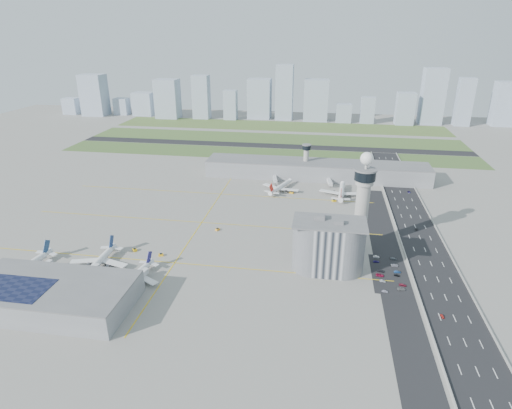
# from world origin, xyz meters

# --- Properties ---
(ground) EXTENTS (1000.00, 1000.00, 0.00)m
(ground) POSITION_xyz_m (0.00, 0.00, 0.00)
(ground) COLOR gray
(grass_strip_0) EXTENTS (480.00, 50.00, 0.08)m
(grass_strip_0) POSITION_xyz_m (-20.00, 225.00, 0.04)
(grass_strip_0) COLOR #486731
(grass_strip_0) RESTS_ON ground
(grass_strip_1) EXTENTS (480.00, 60.00, 0.08)m
(grass_strip_1) POSITION_xyz_m (-20.00, 300.00, 0.04)
(grass_strip_1) COLOR #4D6B32
(grass_strip_1) RESTS_ON ground
(grass_strip_2) EXTENTS (480.00, 70.00, 0.08)m
(grass_strip_2) POSITION_xyz_m (-20.00, 380.00, 0.04)
(grass_strip_2) COLOR #506F34
(grass_strip_2) RESTS_ON ground
(runway) EXTENTS (480.00, 22.00, 0.10)m
(runway) POSITION_xyz_m (-20.00, 262.00, 0.06)
(runway) COLOR black
(runway) RESTS_ON ground
(highway) EXTENTS (28.00, 500.00, 0.10)m
(highway) POSITION_xyz_m (115.00, 0.00, 0.05)
(highway) COLOR black
(highway) RESTS_ON ground
(barrier_left) EXTENTS (0.60, 500.00, 1.20)m
(barrier_left) POSITION_xyz_m (101.00, 0.00, 0.60)
(barrier_left) COLOR #9E9E99
(barrier_left) RESTS_ON ground
(barrier_right) EXTENTS (0.60, 500.00, 1.20)m
(barrier_right) POSITION_xyz_m (129.00, 0.00, 0.60)
(barrier_right) COLOR #9E9E99
(barrier_right) RESTS_ON ground
(landside_road) EXTENTS (18.00, 260.00, 0.08)m
(landside_road) POSITION_xyz_m (90.00, -10.00, 0.04)
(landside_road) COLOR black
(landside_road) RESTS_ON ground
(parking_lot) EXTENTS (20.00, 44.00, 0.10)m
(parking_lot) POSITION_xyz_m (88.00, -22.00, 0.05)
(parking_lot) COLOR black
(parking_lot) RESTS_ON ground
(taxiway_line_h_0) EXTENTS (260.00, 0.60, 0.01)m
(taxiway_line_h_0) POSITION_xyz_m (-40.00, -30.00, 0.01)
(taxiway_line_h_0) COLOR yellow
(taxiway_line_h_0) RESTS_ON ground
(taxiway_line_h_1) EXTENTS (260.00, 0.60, 0.01)m
(taxiway_line_h_1) POSITION_xyz_m (-40.00, 30.00, 0.01)
(taxiway_line_h_1) COLOR yellow
(taxiway_line_h_1) RESTS_ON ground
(taxiway_line_h_2) EXTENTS (260.00, 0.60, 0.01)m
(taxiway_line_h_2) POSITION_xyz_m (-40.00, 90.00, 0.01)
(taxiway_line_h_2) COLOR yellow
(taxiway_line_h_2) RESTS_ON ground
(taxiway_line_v) EXTENTS (0.60, 260.00, 0.01)m
(taxiway_line_v) POSITION_xyz_m (-40.00, 30.00, 0.01)
(taxiway_line_v) COLOR yellow
(taxiway_line_v) RESTS_ON ground
(control_tower) EXTENTS (14.00, 14.00, 64.50)m
(control_tower) POSITION_xyz_m (72.00, 8.00, 35.04)
(control_tower) COLOR #ADAAA5
(control_tower) RESTS_ON ground
(secondary_tower) EXTENTS (8.60, 8.60, 31.90)m
(secondary_tower) POSITION_xyz_m (30.00, 150.00, 18.80)
(secondary_tower) COLOR #ADAAA5
(secondary_tower) RESTS_ON ground
(admin_building) EXTENTS (42.00, 24.00, 33.50)m
(admin_building) POSITION_xyz_m (51.99, -22.00, 15.30)
(admin_building) COLOR #B2B2B7
(admin_building) RESTS_ON ground
(terminal_pier) EXTENTS (210.00, 32.00, 15.80)m
(terminal_pier) POSITION_xyz_m (40.00, 148.00, 7.90)
(terminal_pier) COLOR gray
(terminal_pier) RESTS_ON ground
(near_terminal) EXTENTS (84.00, 42.00, 13.00)m
(near_terminal) POSITION_xyz_m (-88.07, -82.02, 6.43)
(near_terminal) COLOR gray
(near_terminal) RESTS_ON ground
(airplane_near_a) EXTENTS (42.02, 47.56, 12.05)m
(airplane_near_a) POSITION_xyz_m (-122.53, -55.33, 6.03)
(airplane_near_a) COLOR white
(airplane_near_a) RESTS_ON ground
(airplane_near_b) EXTENTS (36.78, 43.06, 11.90)m
(airplane_near_b) POSITION_xyz_m (-83.20, -42.39, 5.95)
(airplane_near_b) COLOR white
(airplane_near_b) RESTS_ON ground
(airplane_near_c) EXTENTS (39.43, 43.76, 10.58)m
(airplane_near_c) POSITION_xyz_m (-56.20, -53.89, 5.29)
(airplane_near_c) COLOR white
(airplane_near_c) RESTS_ON ground
(airplane_far_a) EXTENTS (47.28, 50.90, 11.54)m
(airplane_far_a) POSITION_xyz_m (10.55, 108.04, 5.77)
(airplane_far_a) COLOR white
(airplane_far_a) RESTS_ON ground
(airplane_far_b) EXTENTS (41.13, 47.40, 12.59)m
(airplane_far_b) POSITION_xyz_m (63.56, 104.05, 6.29)
(airplane_far_b) COLOR white
(airplane_far_b) RESTS_ON ground
(jet_bridge_near_0) EXTENTS (5.39, 14.31, 5.70)m
(jet_bridge_near_0) POSITION_xyz_m (-113.00, -61.00, 2.85)
(jet_bridge_near_0) COLOR silver
(jet_bridge_near_0) RESTS_ON ground
(jet_bridge_near_1) EXTENTS (5.39, 14.31, 5.70)m
(jet_bridge_near_1) POSITION_xyz_m (-83.00, -61.00, 2.85)
(jet_bridge_near_1) COLOR silver
(jet_bridge_near_1) RESTS_ON ground
(jet_bridge_near_2) EXTENTS (5.39, 14.31, 5.70)m
(jet_bridge_near_2) POSITION_xyz_m (-53.00, -61.00, 2.85)
(jet_bridge_near_2) COLOR silver
(jet_bridge_near_2) RESTS_ON ground
(jet_bridge_far_0) EXTENTS (5.39, 14.31, 5.70)m
(jet_bridge_far_0) POSITION_xyz_m (2.00, 132.00, 2.85)
(jet_bridge_far_0) COLOR silver
(jet_bridge_far_0) RESTS_ON ground
(jet_bridge_far_1) EXTENTS (5.39, 14.31, 5.70)m
(jet_bridge_far_1) POSITION_xyz_m (52.00, 132.00, 2.85)
(jet_bridge_far_1) COLOR silver
(jet_bridge_far_1) RESTS_ON ground
(tug_0) EXTENTS (3.60, 3.37, 1.72)m
(tug_0) POSITION_xyz_m (-86.74, -22.23, 0.86)
(tug_0) COLOR gold
(tug_0) RESTS_ON ground
(tug_1) EXTENTS (3.79, 3.85, 1.86)m
(tug_1) POSITION_xyz_m (-70.47, -19.47, 0.93)
(tug_1) COLOR yellow
(tug_1) RESTS_ON ground
(tug_2) EXTENTS (3.49, 2.93, 1.73)m
(tug_2) POSITION_xyz_m (-51.49, -22.96, 0.86)
(tug_2) COLOR yellow
(tug_2) RESTS_ON ground
(tug_3) EXTENTS (3.20, 3.51, 1.68)m
(tug_3) POSITION_xyz_m (-25.16, 18.96, 0.84)
(tug_3) COLOR orange
(tug_3) RESTS_ON ground
(tug_4) EXTENTS (3.56, 2.76, 1.86)m
(tug_4) POSITION_xyz_m (20.60, 101.34, 0.93)
(tug_4) COLOR gold
(tug_4) RESTS_ON ground
(tug_5) EXTENTS (3.96, 3.56, 1.91)m
(tug_5) POSITION_xyz_m (57.15, 88.00, 0.95)
(tug_5) COLOR yellow
(tug_5) RESTS_ON ground
(car_lot_0) EXTENTS (3.42, 1.58, 1.13)m
(car_lot_0) POSITION_xyz_m (83.59, -41.88, 0.57)
(car_lot_0) COLOR silver
(car_lot_0) RESTS_ON ground
(car_lot_1) EXTENTS (3.44, 1.51, 1.10)m
(car_lot_1) POSITION_xyz_m (83.49, -31.52, 0.55)
(car_lot_1) COLOR #9299A0
(car_lot_1) RESTS_ON ground
(car_lot_2) EXTENTS (4.83, 2.75, 1.27)m
(car_lot_2) POSITION_xyz_m (82.57, -25.53, 0.64)
(car_lot_2) COLOR #AA143F
(car_lot_2) RESTS_ON ground
(car_lot_3) EXTENTS (4.43, 2.18, 1.24)m
(car_lot_3) POSITION_xyz_m (83.52, -20.60, 0.62)
(car_lot_3) COLOR #202228
(car_lot_3) RESTS_ON ground
(car_lot_4) EXTENTS (3.75, 1.84, 1.23)m
(car_lot_4) POSITION_xyz_m (82.03, -9.56, 0.61)
(car_lot_4) COLOR navy
(car_lot_4) RESTS_ON ground
(car_lot_5) EXTENTS (3.73, 1.31, 1.23)m
(car_lot_5) POSITION_xyz_m (82.59, -3.49, 0.61)
(car_lot_5) COLOR white
(car_lot_5) RESTS_ON ground
(car_lot_6) EXTENTS (4.71, 2.72, 1.23)m
(car_lot_6) POSITION_xyz_m (92.74, -38.27, 0.62)
(car_lot_6) COLOR gray
(car_lot_6) RESTS_ON ground
(car_lot_7) EXTENTS (4.21, 2.15, 1.17)m
(car_lot_7) POSITION_xyz_m (94.06, -34.05, 0.58)
(car_lot_7) COLOR maroon
(car_lot_7) RESTS_ON ground
(car_lot_8) EXTENTS (3.50, 1.84, 1.13)m
(car_lot_8) POSITION_xyz_m (92.31, -23.97, 0.57)
(car_lot_8) COLOR black
(car_lot_8) RESTS_ON ground
(car_lot_9) EXTENTS (4.01, 1.92, 1.27)m
(car_lot_9) POSITION_xyz_m (93.06, -20.20, 0.63)
(car_lot_9) COLOR navy
(car_lot_9) RESTS_ON ground
(car_lot_10) EXTENTS (4.72, 2.64, 1.25)m
(car_lot_10) POSITION_xyz_m (92.53, -12.38, 0.62)
(car_lot_10) COLOR #B5B4C3
(car_lot_10) RESTS_ON ground
(car_lot_11) EXTENTS (4.13, 2.24, 1.14)m
(car_lot_11) POSITION_xyz_m (93.17, -4.29, 0.57)
(car_lot_11) COLOR slate
(car_lot_11) RESTS_ON ground
(car_hw_0) EXTENTS (1.80, 3.36, 1.09)m
(car_hw_0) POSITION_xyz_m (109.19, -59.94, 0.54)
(car_hw_0) COLOR #B32822
(car_hw_0) RESTS_ON ground
(car_hw_1) EXTENTS (1.93, 4.03, 1.28)m
(car_hw_1) POSITION_xyz_m (114.83, 41.88, 0.64)
(car_hw_1) COLOR black
(car_hw_1) RESTS_ON ground
(car_hw_2) EXTENTS (2.10, 4.08, 1.10)m
(car_hw_2) POSITION_xyz_m (122.34, 119.96, 0.55)
(car_hw_2) COLOR navy
(car_hw_2) RESTS_ON ground
(car_hw_4) EXTENTS (1.81, 3.83, 1.27)m
(car_hw_4) POSITION_xyz_m (108.54, 181.05, 0.63)
(car_hw_4) COLOR slate
(car_hw_4) RESTS_ON ground
(skyline_bldg_0) EXTENTS (24.05, 19.24, 26.50)m
(skyline_bldg_0) POSITION_xyz_m (-377.77, 421.70, 13.25)
(skyline_bldg_0) COLOR #9EADC1
(skyline_bldg_0) RESTS_ON ground
(skyline_bldg_1) EXTENTS (37.63, 30.10, 65.60)m
(skyline_bldg_1) POSITION_xyz_m (-331.22, 417.61, 32.80)
(skyline_bldg_1) COLOR #9EADC1
(skyline_bldg_1) RESTS_ON ground
(skyline_bldg_2) EXTENTS (22.81, 18.25, 26.79)m
(skyline_bldg_2) POSITION_xyz_m (-291.25, 430.16, 13.39)
(skyline_bldg_2) COLOR #9EADC1
(skyline_bldg_2) RESTS_ON ground
(skyline_bldg_3) EXTENTS (32.30, 25.84, 36.93)m
(skyline_bldg_3) POSITION_xyz_m (-252.58, 431.35, 18.47)
(skyline_bldg_3) COLOR #9EADC1
(skyline_bldg_3) RESTS_ON ground
(skyline_bldg_4) EXTENTS (35.81, 28.65, 60.36)m
(skyline_bldg_4) POSITION_xyz_m (-204.47, 415.19, 30.18)
(skyline_bldg_4) COLOR #9EADC1
(skyline_bldg_4) RESTS_ON ground
(skyline_bldg_5) EXTENTS (25.49, 20.39, 66.89)m
(skyline_bldg_5) POSITION_xyz_m (-150.11, 419.66, 33.44)
(skyline_bldg_5) COLOR #9EADC1
(skyline_bldg_5) RESTS_ON ground
(skyline_bldg_6) EXTENTS (20.04, 16.03, 45.20)m
(skyline_bldg_6) POSITION_xyz_m (-102.68, 417.90, 22.60)
(skyline_bldg_6) COLOR #9EADC1
(skyline_bldg_6) RESTS_ON ground
(skyline_bldg_7) EXTENTS (35.76, 28.61, 61.22)m
(skyline_bldg_7) POSITION_xyz_m (-59.44, 436.89, 30.61)
(skyline_bldg_7) COLOR #9EADC1
(skyline_bldg_7) RESTS_ON ground
(skyline_bldg_8) EXTENTS (26.33, 21.06, 83.39)m
(skyline_bldg_8) POSITION_xyz_m (-19.42, 431.56, 41.69)
(skyline_bldg_8) COLOR #9EADC1
(skyline_bldg_8) RESTS_ON ground
(skyline_bldg_9) EXTENTS (36.96, 29.57, 62.11)m
(skyline_bldg_9) POSITION_xyz_m (30.27, 432.32, 31.06)
(skyline_bldg_9) COLOR #9EADC1
(skyline_bldg_9) RESTS_ON ground
(skyline_bldg_10) EXTENTS (23.01, 18.41, 27.75)m
(skyline_bldg_10) POSITION_xyz_m (73.27, 423.68, 13.87)
(skyline_bldg_10) COLOR #9EADC1
(skyline_bldg_10) RESTS_ON ground
(skyline_bldg_11) EXTENTS (20.22, 16.18, 38.97)m
(skyline_bldg_11) POSITION_xyz_m (108.28, 423.34, 19.48)
(skyline_bldg_11) COLOR #9EADC1
(skyline_bldg_11) RESTS_ON ground
(skyline_bldg_12) EXTENTS (26.14, 20.92, 46.89)m
(skyline_bldg_12) POSITION_xyz_m (162.17, 421.29, 23.44)
(skyline_bldg_12) COLOR #9EADC1
(skyline_bldg_12) RESTS_ON ground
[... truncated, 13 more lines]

